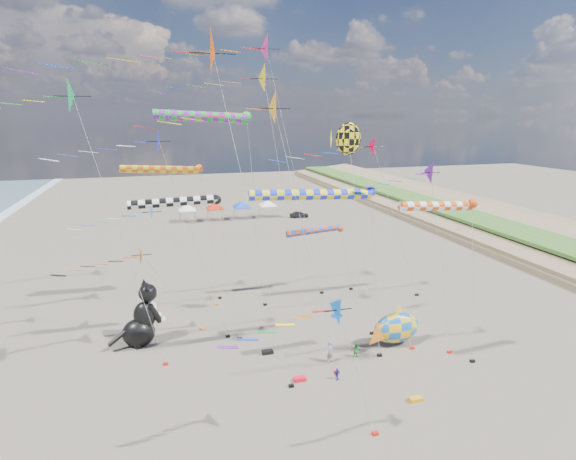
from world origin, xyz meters
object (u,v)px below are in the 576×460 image
at_px(child_green, 357,350).
at_px(parked_car, 299,214).
at_px(child_blue, 337,374).
at_px(fish_inflatable, 396,328).
at_px(person_adult, 330,352).
at_px(cat_inflatable, 141,313).

bearing_deg(child_green, parked_car, 83.20).
height_order(child_blue, parked_car, parked_car).
bearing_deg(fish_inflatable, person_adult, -171.16).
distance_m(cat_inflatable, parked_car, 50.97).
bearing_deg(parked_car, child_green, 173.94).
xyz_separation_m(person_adult, child_green, (2.30, 0.06, -0.30)).
bearing_deg(fish_inflatable, cat_inflatable, 162.95).
height_order(fish_inflatable, child_blue, fish_inflatable).
xyz_separation_m(child_blue, parked_car, (13.78, 52.52, 0.14)).
height_order(cat_inflatable, person_adult, cat_inflatable).
bearing_deg(fish_inflatable, parked_car, 81.75).
relative_size(child_green, child_blue, 1.29).
bearing_deg(child_blue, cat_inflatable, 124.07).
distance_m(child_blue, parked_car, 54.30).
height_order(fish_inflatable, child_green, fish_inflatable).
relative_size(fish_inflatable, child_green, 4.51).
xyz_separation_m(fish_inflatable, person_adult, (-6.25, -0.97, -0.70)).
distance_m(child_green, parked_car, 51.24).
bearing_deg(child_blue, person_adult, 59.53).
bearing_deg(person_adult, child_blue, -134.14).
relative_size(cat_inflatable, fish_inflatable, 1.01).
distance_m(cat_inflatable, child_green, 18.06).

